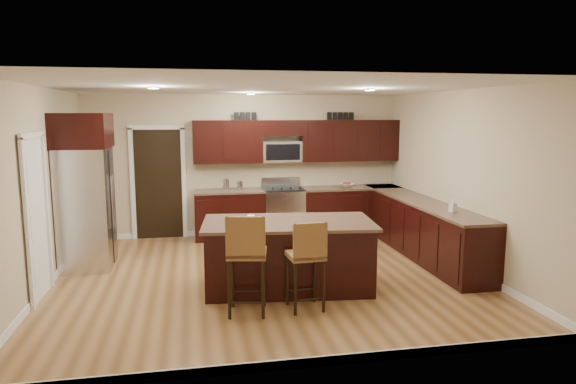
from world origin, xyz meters
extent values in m
plane|color=olive|center=(0.00, 0.00, 0.00)|extent=(6.00, 6.00, 0.00)
plane|color=silver|center=(0.00, 0.00, 2.70)|extent=(6.00, 6.00, 0.00)
plane|color=#C2B08C|center=(0.00, 2.75, 1.35)|extent=(6.00, 0.00, 6.00)
plane|color=#C2B08C|center=(-3.00, 0.00, 1.35)|extent=(0.00, 5.50, 5.50)
plane|color=#C2B08C|center=(3.00, 0.00, 1.35)|extent=(0.00, 5.50, 5.50)
cube|color=black|center=(-0.35, 2.45, 0.44)|extent=(1.30, 0.60, 0.88)
cube|color=black|center=(2.03, 2.45, 0.44)|extent=(1.94, 0.60, 0.88)
cube|color=black|center=(2.70, 0.48, 0.44)|extent=(0.60, 3.35, 0.88)
cube|color=brown|center=(-0.35, 2.45, 0.90)|extent=(1.30, 0.63, 0.04)
cube|color=brown|center=(2.03, 2.45, 0.90)|extent=(1.94, 0.63, 0.04)
cube|color=brown|center=(2.70, 0.48, 0.90)|extent=(0.63, 3.35, 0.04)
cube|color=black|center=(-0.35, 2.58, 1.82)|extent=(1.30, 0.33, 0.80)
cube|color=black|center=(2.03, 2.58, 1.82)|extent=(1.94, 0.33, 0.80)
cube|color=black|center=(0.68, 2.58, 2.07)|extent=(0.76, 0.33, 0.30)
cube|color=silver|center=(0.68, 2.45, 0.45)|extent=(0.76, 0.64, 0.90)
cube|color=black|center=(0.68, 2.45, 0.91)|extent=(0.76, 0.60, 0.03)
cube|color=black|center=(0.68, 2.15, 0.45)|extent=(0.65, 0.01, 0.45)
cube|color=silver|center=(0.68, 2.72, 1.02)|extent=(0.76, 0.05, 0.18)
cube|color=silver|center=(0.68, 2.60, 1.62)|extent=(0.76, 0.31, 0.40)
cube|color=black|center=(-1.65, 2.73, 1.03)|extent=(0.85, 0.03, 2.06)
cube|color=white|center=(-2.98, -0.30, 1.02)|extent=(0.03, 0.80, 2.04)
cube|color=black|center=(0.21, -0.52, 0.44)|extent=(2.26, 1.31, 0.88)
cube|color=brown|center=(0.21, -0.52, 0.90)|extent=(2.37, 1.42, 0.04)
cube|color=black|center=(0.21, -0.52, 0.04)|extent=(2.18, 1.22, 0.09)
cube|color=brown|center=(-0.43, -1.30, 0.73)|extent=(0.52, 0.52, 0.06)
cube|color=brown|center=(-0.46, -1.50, 0.96)|extent=(0.45, 0.12, 0.48)
cylinder|color=black|center=(-0.62, -1.49, 0.35)|extent=(0.04, 0.04, 0.69)
cylinder|color=black|center=(-0.24, -1.49, 0.35)|extent=(0.04, 0.04, 0.69)
cylinder|color=black|center=(-0.62, -1.11, 0.35)|extent=(0.04, 0.04, 0.69)
cylinder|color=black|center=(-0.24, -1.11, 0.35)|extent=(0.04, 0.04, 0.69)
cube|color=brown|center=(0.27, -1.30, 0.66)|extent=(0.44, 0.44, 0.06)
cube|color=brown|center=(0.29, -1.49, 0.88)|extent=(0.41, 0.07, 0.44)
cylinder|color=black|center=(0.10, -1.48, 0.32)|extent=(0.04, 0.04, 0.63)
cylinder|color=black|center=(0.45, -1.48, 0.32)|extent=(0.04, 0.04, 0.63)
cylinder|color=black|center=(0.10, -1.13, 0.32)|extent=(0.04, 0.04, 0.63)
cylinder|color=black|center=(0.45, -1.13, 0.32)|extent=(0.04, 0.04, 0.63)
cube|color=silver|center=(-2.62, 1.00, 0.92)|extent=(0.72, 0.92, 1.83)
cube|color=black|center=(-2.26, 1.00, 0.92)|extent=(0.01, 0.02, 1.74)
cylinder|color=silver|center=(-2.23, 0.92, 1.01)|extent=(0.02, 0.02, 0.82)
cylinder|color=silver|center=(-2.23, 1.08, 1.01)|extent=(0.02, 0.02, 0.82)
cube|color=black|center=(-2.62, 1.00, 2.09)|extent=(0.78, 0.98, 0.52)
cube|color=brown|center=(0.28, 1.94, 0.01)|extent=(1.15, 0.98, 0.01)
imported|color=silver|center=(1.94, 2.45, 0.95)|extent=(0.30, 0.30, 0.07)
imported|color=#B2B2B2|center=(2.70, -0.32, 1.01)|extent=(0.10, 0.10, 0.19)
cylinder|color=silver|center=(-0.40, 2.45, 1.03)|extent=(0.12, 0.12, 0.22)
cylinder|color=silver|center=(-0.15, 2.45, 1.00)|extent=(0.11, 0.11, 0.17)
cylinder|color=white|center=(-0.29, -0.52, 0.97)|extent=(0.10, 0.10, 0.10)
camera|label=1|loc=(-1.04, -7.10, 2.34)|focal=32.00mm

